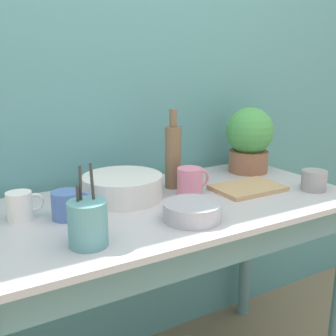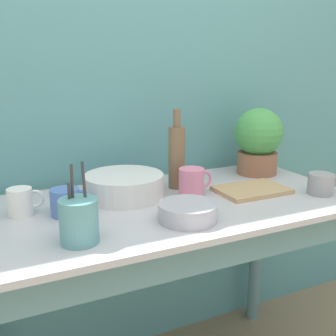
{
  "view_description": "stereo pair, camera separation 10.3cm",
  "coord_description": "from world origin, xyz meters",
  "views": [
    {
      "loc": [
        -0.63,
        -0.78,
        1.26
      ],
      "look_at": [
        0.0,
        0.32,
        0.93
      ],
      "focal_mm": 42.0,
      "sensor_mm": 36.0,
      "label": 1
    },
    {
      "loc": [
        -0.54,
        -0.83,
        1.26
      ],
      "look_at": [
        0.0,
        0.32,
        0.93
      ],
      "focal_mm": 42.0,
      "sensor_mm": 36.0,
      "label": 2
    }
  ],
  "objects": [
    {
      "name": "mug_grey",
      "position": [
        0.54,
        0.17,
        0.85
      ],
      "size": [
        0.12,
        0.09,
        0.08
      ],
      "color": "gray",
      "rests_on": "counter_table"
    },
    {
      "name": "mug_blue",
      "position": [
        -0.34,
        0.35,
        0.85
      ],
      "size": [
        0.12,
        0.09,
        0.09
      ],
      "color": "#4C70B7",
      "rests_on": "counter_table"
    },
    {
      "name": "bowl_small_steel",
      "position": [
        -0.02,
        0.15,
        0.84
      ],
      "size": [
        0.18,
        0.18,
        0.05
      ],
      "color": "#A8A8B2",
      "rests_on": "counter_table"
    },
    {
      "name": "counter_table",
      "position": [
        0.0,
        0.3,
        0.65
      ],
      "size": [
        1.32,
        0.65,
        0.81
      ],
      "color": "slate",
      "rests_on": "ground_plane"
    },
    {
      "name": "mug_white",
      "position": [
        -0.46,
        0.41,
        0.85
      ],
      "size": [
        0.11,
        0.08,
        0.09
      ],
      "color": "white",
      "rests_on": "counter_table"
    },
    {
      "name": "tray_board",
      "position": [
        0.33,
        0.29,
        0.82
      ],
      "size": [
        0.25,
        0.18,
        0.02
      ],
      "color": "tan",
      "rests_on": "counter_table"
    },
    {
      "name": "bottle_tall",
      "position": [
        0.1,
        0.46,
        0.93
      ],
      "size": [
        0.06,
        0.06,
        0.3
      ],
      "color": "brown",
      "rests_on": "counter_table"
    },
    {
      "name": "potted_plant",
      "position": [
        0.51,
        0.5,
        0.96
      ],
      "size": [
        0.2,
        0.2,
        0.28
      ],
      "color": "#8C5B42",
      "rests_on": "counter_table"
    },
    {
      "name": "mug_pink",
      "position": [
        0.11,
        0.35,
        0.86
      ],
      "size": [
        0.13,
        0.09,
        0.1
      ],
      "color": "pink",
      "rests_on": "counter_table"
    },
    {
      "name": "bowl_wash_large",
      "position": [
        -0.12,
        0.44,
        0.85
      ],
      "size": [
        0.28,
        0.28,
        0.08
      ],
      "color": "silver",
      "rests_on": "counter_table"
    },
    {
      "name": "wall_back",
      "position": [
        0.0,
        0.7,
        1.2
      ],
      "size": [
        6.0,
        0.05,
        2.4
      ],
      "color": "teal",
      "rests_on": "ground_plane"
    },
    {
      "name": "utensil_cup",
      "position": [
        -0.35,
        0.13,
        0.87
      ],
      "size": [
        0.1,
        0.1,
        0.21
      ],
      "color": "#569399",
      "rests_on": "counter_table"
    }
  ]
}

